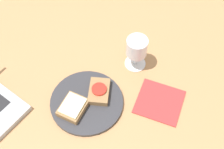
{
  "coord_description": "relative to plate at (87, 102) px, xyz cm",
  "views": [
    {
      "loc": [
        -40.88,
        -38.45,
        93.99
      ],
      "look_at": [
        5.5,
        -3.33,
        8.0
      ],
      "focal_mm": 50.0,
      "sensor_mm": 36.0,
      "label": 1
    }
  ],
  "objects": [
    {
      "name": "plate",
      "position": [
        0.0,
        0.0,
        0.0
      ],
      "size": [
        24.15,
        24.15,
        1.23
      ],
      "primitive_type": "cylinder",
      "color": "#333338",
      "rests_on": "wooden_table"
    },
    {
      "name": "napkin",
      "position": [
        14.82,
        -19.02,
        -0.41
      ],
      "size": [
        17.65,
        18.09,
        0.4
      ],
      "primitive_type": "cube",
      "rotation": [
        0.0,
        0.0,
        0.28
      ],
      "color": "#B23333",
      "rests_on": "wooden_table"
    },
    {
      "name": "sandwich_with_tomato",
      "position": [
        4.87,
        -1.42,
        1.92
      ],
      "size": [
        11.6,
        10.61,
        2.99
      ],
      "color": "#937047",
      "rests_on": "plate"
    },
    {
      "name": "wine_glass",
      "position": [
        22.92,
        -3.59,
        8.13
      ],
      "size": [
        7.48,
        7.48,
        12.83
      ],
      "color": "white",
      "rests_on": "wooden_table"
    },
    {
      "name": "wooden_table",
      "position": [
        5.96,
        1.54,
        -2.11
      ],
      "size": [
        140.0,
        140.0,
        3.0
      ],
      "primitive_type": "cube",
      "color": "#B27F51",
      "rests_on": "ground"
    },
    {
      "name": "sandwich_with_cheese",
      "position": [
        -4.87,
        1.42,
        1.99
      ],
      "size": [
        10.38,
        9.08,
        2.9
      ],
      "color": "#937047",
      "rests_on": "plate"
    }
  ]
}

